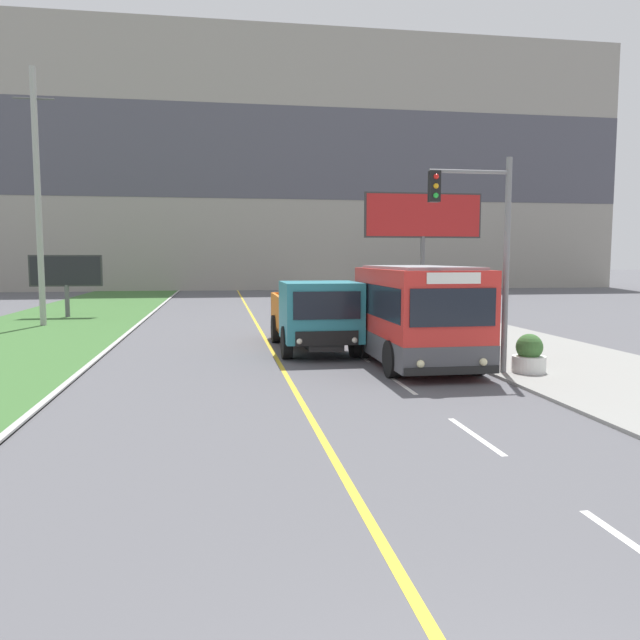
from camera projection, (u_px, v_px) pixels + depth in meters
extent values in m
cube|color=silver|center=(475.00, 435.00, 11.23)|extent=(0.12, 2.40, 0.01)
cube|color=silver|center=(402.00, 384.00, 15.74)|extent=(0.12, 2.40, 0.01)
cube|color=silver|center=(361.00, 356.00, 20.26)|extent=(0.12, 2.40, 0.01)
cube|color=silver|center=(335.00, 338.00, 24.78)|extent=(0.12, 2.40, 0.01)
cube|color=silver|center=(317.00, 326.00, 29.30)|extent=(0.12, 2.40, 0.01)
cube|color=silver|center=(304.00, 317.00, 33.82)|extent=(0.12, 2.40, 0.01)
cube|color=gray|center=(235.00, 164.00, 63.79)|extent=(80.00, 8.00, 25.50)
cube|color=#4C4C56|center=(236.00, 151.00, 59.77)|extent=(80.00, 0.04, 8.93)
cube|color=red|center=(418.00, 313.00, 18.24)|extent=(2.53, 5.57, 2.60)
cube|color=#4C4C51|center=(417.00, 345.00, 18.33)|extent=(2.55, 5.59, 0.70)
cube|color=black|center=(418.00, 300.00, 18.20)|extent=(2.56, 5.12, 0.91)
cube|color=gray|center=(418.00, 267.00, 18.10)|extent=(2.15, 5.01, 0.08)
cube|color=black|center=(453.00, 308.00, 15.44)|extent=(2.23, 0.04, 0.95)
cube|color=black|center=(452.00, 371.00, 15.59)|extent=(2.48, 0.06, 0.20)
sphere|color=#F4EAB2|center=(421.00, 364.00, 15.43)|extent=(0.20, 0.20, 0.20)
sphere|color=#F4EAB2|center=(483.00, 362.00, 15.69)|extent=(0.20, 0.20, 0.20)
cube|color=white|center=(454.00, 278.00, 15.37)|extent=(1.39, 0.04, 0.28)
cylinder|color=black|center=(392.00, 359.00, 16.62)|extent=(0.28, 1.00, 1.00)
cylinder|color=black|center=(477.00, 357.00, 17.00)|extent=(0.28, 1.00, 1.00)
cylinder|color=black|center=(363.00, 342.00, 19.90)|extent=(0.28, 1.00, 1.00)
cylinder|color=black|center=(435.00, 341.00, 20.28)|extent=(0.28, 1.00, 1.00)
cube|color=black|center=(311.00, 335.00, 22.12)|extent=(1.09, 6.62, 0.20)
cube|color=teal|center=(320.00, 311.00, 20.04)|extent=(2.42, 2.58, 1.87)
cube|color=black|center=(327.00, 305.00, 18.72)|extent=(2.05, 0.04, 0.84)
cube|color=black|center=(327.00, 338.00, 18.81)|extent=(1.93, 0.06, 0.44)
sphere|color=silver|center=(299.00, 341.00, 18.67)|extent=(0.18, 0.18, 0.18)
sphere|color=silver|center=(355.00, 340.00, 18.94)|extent=(0.18, 0.18, 0.18)
cube|color=orange|center=(306.00, 327.00, 23.50)|extent=(2.30, 3.79, 0.12)
cube|color=orange|center=(277.00, 312.00, 23.27)|extent=(0.12, 3.79, 1.27)
cube|color=orange|center=(334.00, 311.00, 23.61)|extent=(0.12, 3.79, 1.27)
cube|color=orange|center=(313.00, 316.00, 21.64)|extent=(2.30, 0.12, 1.27)
cube|color=orange|center=(299.00, 308.00, 25.24)|extent=(2.30, 0.12, 1.27)
cube|color=orange|center=(313.00, 294.00, 21.56)|extent=(2.30, 0.12, 0.24)
cylinder|color=black|center=(287.00, 343.00, 19.70)|extent=(0.30, 1.04, 1.04)
cylinder|color=black|center=(355.00, 341.00, 20.06)|extent=(0.30, 1.04, 1.04)
cylinder|color=black|center=(276.00, 329.00, 23.51)|extent=(0.30, 1.04, 1.04)
cylinder|color=black|center=(334.00, 328.00, 23.87)|extent=(0.30, 1.04, 1.04)
cylinder|color=#9E9E99|center=(38.00, 199.00, 28.71)|extent=(0.28, 0.28, 11.81)
cylinder|color=#4C4C4C|center=(33.00, 98.00, 28.26)|extent=(1.80, 0.08, 0.08)
cylinder|color=slate|center=(506.00, 268.00, 16.75)|extent=(0.16, 0.16, 5.84)
cylinder|color=slate|center=(470.00, 172.00, 16.32)|extent=(2.20, 0.10, 0.10)
cube|color=black|center=(434.00, 186.00, 16.21)|extent=(0.28, 0.24, 0.80)
sphere|color=red|center=(436.00, 176.00, 16.06)|extent=(0.14, 0.14, 0.14)
sphere|color=orange|center=(436.00, 186.00, 16.08)|extent=(0.14, 0.14, 0.14)
sphere|color=green|center=(436.00, 195.00, 16.10)|extent=(0.14, 0.14, 0.14)
cylinder|color=#59595B|center=(422.00, 279.00, 31.51)|extent=(0.24, 0.24, 4.26)
cube|color=#333333|center=(423.00, 215.00, 31.19)|extent=(6.03, 0.20, 2.24)
cube|color=#AD1E1E|center=(424.00, 215.00, 31.08)|extent=(5.87, 0.02, 2.08)
cylinder|color=#59595B|center=(67.00, 301.00, 33.37)|extent=(0.24, 0.24, 1.75)
cube|color=#333333|center=(66.00, 271.00, 33.20)|extent=(3.73, 0.20, 1.67)
cube|color=black|center=(65.00, 271.00, 33.10)|extent=(3.57, 0.02, 1.51)
cylinder|color=silver|center=(529.00, 364.00, 17.00)|extent=(0.90, 0.90, 0.45)
sphere|color=#3D6B33|center=(529.00, 347.00, 16.95)|extent=(0.72, 0.72, 0.72)
cylinder|color=silver|center=(455.00, 340.00, 21.79)|extent=(0.99, 0.99, 0.47)
sphere|color=#3D6B33|center=(455.00, 326.00, 21.74)|extent=(0.79, 0.79, 0.79)
cylinder|color=silver|center=(412.00, 326.00, 26.61)|extent=(1.04, 1.04, 0.45)
sphere|color=#3D6B33|center=(412.00, 314.00, 26.55)|extent=(0.83, 0.83, 0.83)
cylinder|color=silver|center=(381.00, 315.00, 31.41)|extent=(0.99, 0.99, 0.48)
sphere|color=#3D6B33|center=(381.00, 305.00, 31.36)|extent=(0.79, 0.79, 0.79)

